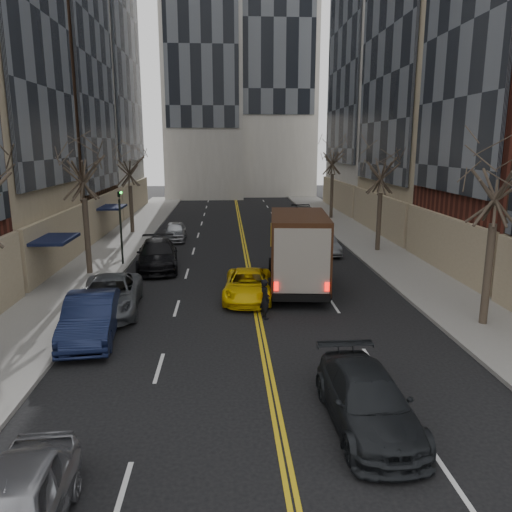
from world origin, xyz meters
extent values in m
cube|color=slate|center=(-9.00, 27.00, 0.07)|extent=(4.00, 66.00, 0.15)
cube|color=slate|center=(9.00, 27.00, 0.07)|extent=(4.00, 66.00, 0.15)
cube|color=#4C301E|center=(-15.50, 33.00, 12.00)|extent=(9.00, 12.00, 24.00)
cube|color=black|center=(-10.84, 33.00, 13.20)|extent=(0.20, 10.56, 19.20)
cube|color=#B7B2A8|center=(-16.50, 46.50, 18.00)|extent=(11.00, 15.00, 36.00)
cube|color=black|center=(-10.84, 46.50, 19.80)|extent=(0.20, 13.20, 28.80)
cube|color=black|center=(-10.00, 18.00, 2.40)|extent=(2.00, 3.00, 0.15)
cube|color=black|center=(-10.90, 18.00, 1.35)|extent=(0.20, 3.00, 2.50)
cube|color=black|center=(-10.00, 31.00, 2.40)|extent=(2.00, 3.00, 0.15)
cube|color=black|center=(-10.90, 31.00, 1.35)|extent=(0.20, 3.00, 2.50)
cube|color=tan|center=(16.00, 32.00, 14.00)|extent=(10.00, 14.00, 28.00)
cube|color=black|center=(10.84, 32.00, 15.40)|extent=(0.20, 12.32, 22.40)
cube|color=#B7B2A8|center=(17.00, 46.50, 17.00)|extent=(12.00, 15.00, 34.00)
cube|color=black|center=(10.84, 46.50, 18.70)|extent=(0.20, 13.20, 27.20)
cylinder|color=#382D23|center=(-8.80, 20.00, 2.17)|extent=(0.30, 0.30, 4.05)
cylinder|color=#382D23|center=(-8.80, 33.00, 1.99)|extent=(0.30, 0.30, 3.69)
cylinder|color=#382D23|center=(8.80, 11.00, 2.13)|extent=(0.30, 0.30, 3.96)
cylinder|color=#382D23|center=(8.80, 25.00, 2.04)|extent=(0.30, 0.30, 3.78)
cylinder|color=#382D23|center=(8.80, 40.00, 2.22)|extent=(0.30, 0.30, 4.14)
cylinder|color=black|center=(-7.40, 22.00, 2.05)|extent=(0.12, 0.12, 3.80)
imported|color=black|center=(-7.40, 22.00, 4.40)|extent=(0.15, 0.18, 0.90)
sphere|color=#0CE526|center=(-7.25, 21.90, 4.35)|extent=(0.14, 0.14, 0.14)
cube|color=black|center=(2.23, 16.68, 0.60)|extent=(3.03, 7.17, 0.33)
cube|color=black|center=(2.46, 19.23, 1.69)|extent=(2.72, 2.08, 2.29)
cube|color=black|center=(2.17, 16.08, 2.18)|extent=(3.10, 5.56, 3.27)
cube|color=black|center=(1.92, 13.33, 0.60)|extent=(2.52, 0.43, 0.33)
cube|color=red|center=(0.83, 13.41, 1.09)|extent=(0.20, 0.08, 0.38)
cube|color=red|center=(3.00, 13.21, 1.09)|extent=(0.20, 0.08, 0.38)
cube|color=gold|center=(0.85, 16.26, 2.84)|extent=(0.13, 0.98, 0.98)
cube|color=gold|center=(3.50, 16.01, 2.84)|extent=(0.13, 0.98, 0.98)
cylinder|color=black|center=(1.16, 19.08, 0.52)|extent=(0.40, 1.07, 1.05)
cylinder|color=black|center=(3.72, 18.84, 0.52)|extent=(0.40, 1.07, 1.05)
cylinder|color=black|center=(0.77, 14.95, 0.52)|extent=(0.40, 1.07, 1.05)
cylinder|color=black|center=(3.34, 14.71, 0.52)|extent=(0.40, 1.07, 1.05)
imported|color=black|center=(2.25, 4.28, 0.70)|extent=(2.10, 4.89, 1.40)
cube|color=black|center=(2.25, 4.98, 1.26)|extent=(0.13, 0.04, 0.09)
cube|color=blue|center=(2.25, 4.95, 1.26)|extent=(0.10, 0.01, 0.06)
imported|color=yellow|center=(-0.30, 15.21, 0.65)|extent=(2.52, 4.84, 1.30)
imported|color=black|center=(0.28, 12.48, 0.84)|extent=(0.56, 0.70, 1.67)
imported|color=#97999E|center=(-5.10, 0.77, 0.72)|extent=(1.90, 4.29, 1.44)
imported|color=#101733|center=(-6.30, 10.66, 0.82)|extent=(2.30, 5.16, 1.65)
imported|color=#4F5257|center=(-6.30, 13.71, 0.75)|extent=(2.98, 5.60, 1.50)
imported|color=black|center=(-5.26, 21.31, 0.81)|extent=(2.84, 5.78, 1.62)
imported|color=#A8ABAF|center=(-5.10, 29.97, 0.68)|extent=(1.74, 4.03, 1.35)
imported|color=#55595D|center=(5.10, 24.58, 0.64)|extent=(1.69, 3.99, 1.28)
imported|color=#A3A7AB|center=(5.10, 29.79, 0.73)|extent=(2.45, 5.26, 1.46)
imported|color=black|center=(5.95, 37.66, 0.74)|extent=(2.30, 5.16, 1.47)
camera|label=1|loc=(-1.28, -7.06, 7.06)|focal=35.00mm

